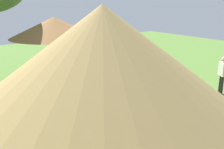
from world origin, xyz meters
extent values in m
plane|color=#537A30|center=(0.00, 0.00, 0.00)|extent=(36.00, 36.00, 0.00)
cone|color=#A3844C|center=(-3.57, 4.48, 3.03)|extent=(5.18, 5.18, 1.91)
cylinder|color=#4F3E24|center=(3.21, 2.44, 1.23)|extent=(0.10, 0.10, 2.47)
cone|color=olive|center=(3.21, 2.44, 2.91)|extent=(3.83, 3.83, 0.88)
cube|color=silver|center=(3.21, 2.44, 0.72)|extent=(1.71, 1.20, 0.04)
cylinder|color=silver|center=(2.57, 2.96, 0.35)|extent=(0.06, 0.06, 0.70)
cylinder|color=silver|center=(3.99, 2.69, 0.35)|extent=(0.06, 0.06, 0.70)
cylinder|color=silver|center=(2.42, 2.18, 0.35)|extent=(0.06, 0.06, 0.70)
cylinder|color=silver|center=(3.84, 1.91, 0.35)|extent=(0.06, 0.06, 0.70)
cube|color=silver|center=(2.00, 2.17, 0.45)|extent=(0.51, 0.52, 0.04)
cube|color=silver|center=(1.82, 2.13, 0.68)|extent=(0.13, 0.44, 0.45)
cylinder|color=silver|center=(2.14, 2.39, 0.23)|extent=(0.04, 0.04, 0.45)
cylinder|color=silver|center=(2.22, 2.02, 0.23)|extent=(0.04, 0.04, 0.45)
cylinder|color=silver|center=(1.79, 2.32, 0.23)|extent=(0.04, 0.04, 0.45)
cylinder|color=silver|center=(1.87, 1.94, 0.23)|extent=(0.04, 0.04, 0.45)
cube|color=silver|center=(4.44, 2.53, 0.45)|extent=(0.45, 0.47, 0.04)
cube|color=silver|center=(4.62, 2.55, 0.68)|extent=(0.07, 0.44, 0.45)
cylinder|color=silver|center=(4.27, 2.33, 0.23)|extent=(0.04, 0.04, 0.45)
cylinder|color=silver|center=(4.24, 2.71, 0.23)|extent=(0.04, 0.04, 0.45)
cylinder|color=silver|center=(4.63, 2.35, 0.23)|extent=(0.04, 0.04, 0.45)
cylinder|color=silver|center=(4.60, 2.73, 0.23)|extent=(0.04, 0.04, 0.45)
cylinder|color=black|center=(2.32, 4.22, 0.38)|extent=(0.11, 0.11, 0.77)
cylinder|color=black|center=(2.39, 4.33, 0.38)|extent=(0.11, 0.11, 0.77)
cube|color=#3E8E65|center=(2.36, 4.27, 1.04)|extent=(0.39, 0.45, 0.54)
cylinder|color=tan|center=(2.23, 4.07, 1.06)|extent=(0.08, 0.08, 0.51)
cylinder|color=tan|center=(2.48, 4.47, 1.06)|extent=(0.08, 0.08, 0.51)
sphere|color=tan|center=(2.36, 4.27, 1.44)|extent=(0.21, 0.21, 0.21)
cylinder|color=black|center=(1.69, 3.49, 0.41)|extent=(0.12, 0.12, 0.83)
cylinder|color=black|center=(1.65, 3.35, 0.41)|extent=(0.12, 0.12, 0.83)
cube|color=#419769|center=(1.67, 3.42, 1.12)|extent=(0.34, 0.49, 0.59)
cylinder|color=#D9B88A|center=(1.75, 3.66, 1.14)|extent=(0.09, 0.09, 0.55)
cylinder|color=#D9B88A|center=(1.59, 3.18, 1.14)|extent=(0.09, 0.09, 0.55)
sphere|color=#D9B88A|center=(1.67, 3.42, 1.55)|extent=(0.22, 0.22, 0.22)
cylinder|color=black|center=(-1.51, -3.23, 0.42)|extent=(0.12, 0.12, 0.85)
cylinder|color=black|center=(-1.38, -3.31, 0.42)|extent=(0.12, 0.12, 0.85)
cube|color=beige|center=(-1.44, -3.27, 1.14)|extent=(0.50, 0.42, 0.60)
cylinder|color=#DBA996|center=(-1.22, -3.41, 1.16)|extent=(0.09, 0.09, 0.56)
sphere|color=#DBA996|center=(-1.44, -3.27, 1.58)|extent=(0.23, 0.23, 0.23)
cube|color=#C34C44|center=(-1.28, -1.37, 0.22)|extent=(0.76, 0.75, 0.03)
cube|color=white|center=(-1.48, -1.55, 0.45)|extent=(0.74, 0.74, 0.33)
cube|color=silver|center=(-1.50, -1.21, 0.11)|extent=(0.47, 0.44, 0.22)
cube|color=silver|center=(-1.15, -1.60, 0.11)|extent=(0.47, 0.44, 0.22)
cylinder|color=silver|center=(1.66, -2.13, 0.99)|extent=(1.37, 1.58, 0.69)
cylinder|color=black|center=(1.50, -1.89, 0.99)|extent=(0.64, 0.46, 0.71)
cylinder|color=black|center=(1.80, -2.35, 0.99)|extent=(0.64, 0.46, 0.71)
cylinder|color=silver|center=(2.06, -2.73, 1.17)|extent=(0.56, 0.63, 0.51)
cube|color=silver|center=(2.21, -2.96, 1.33)|extent=(0.37, 0.43, 0.20)
cube|color=black|center=(2.31, -3.12, 1.30)|extent=(0.17, 0.17, 0.12)
cube|color=black|center=(2.06, -2.73, 1.37)|extent=(0.24, 0.33, 0.28)
cylinder|color=silver|center=(2.12, -2.48, 0.36)|extent=(0.11, 0.11, 0.73)
cylinder|color=black|center=(2.12, -2.48, 0.03)|extent=(0.13, 0.13, 0.06)
cylinder|color=silver|center=(1.80, -2.69, 0.36)|extent=(0.11, 0.11, 0.73)
cylinder|color=black|center=(1.80, -2.69, 0.03)|extent=(0.13, 0.13, 0.06)
cylinder|color=silver|center=(1.52, -1.57, 0.36)|extent=(0.11, 0.11, 0.73)
cylinder|color=black|center=(1.52, -1.57, 0.03)|extent=(0.13, 0.13, 0.06)
cylinder|color=silver|center=(1.20, -1.78, 0.36)|extent=(0.11, 0.11, 0.73)
cylinder|color=black|center=(1.20, -1.78, 0.03)|extent=(0.13, 0.13, 0.06)
cylinder|color=black|center=(1.24, -1.49, 0.89)|extent=(0.17, 0.22, 0.53)
cylinder|color=silver|center=(-1.63, 0.71, 0.95)|extent=(1.73, 0.91, 0.65)
cylinder|color=black|center=(-1.31, 0.77, 0.95)|extent=(0.19, 0.67, 0.66)
cylinder|color=black|center=(-1.92, 0.66, 0.95)|extent=(0.19, 0.67, 0.66)
cylinder|color=silver|center=(-2.44, 0.58, 1.13)|extent=(0.58, 0.38, 0.50)
cube|color=silver|center=(-2.72, 0.53, 1.29)|extent=(0.42, 0.24, 0.20)
cube|color=black|center=(-2.90, 0.50, 1.26)|extent=(0.14, 0.14, 0.12)
cube|color=black|center=(-2.44, 0.58, 1.33)|extent=(0.37, 0.10, 0.28)
cylinder|color=silver|center=(-2.22, 0.43, 0.35)|extent=(0.11, 0.11, 0.71)
cylinder|color=black|center=(-2.22, 0.43, 0.03)|extent=(0.13, 0.13, 0.06)
cylinder|color=silver|center=(-2.28, 0.79, 0.35)|extent=(0.11, 0.11, 0.71)
cylinder|color=black|center=(-2.28, 0.79, 0.03)|extent=(0.13, 0.13, 0.06)
cylinder|color=silver|center=(-0.99, 0.64, 0.35)|extent=(0.11, 0.11, 0.71)
cylinder|color=black|center=(-0.99, 0.64, 0.03)|extent=(0.13, 0.13, 0.06)
cylinder|color=silver|center=(-1.05, 0.99, 0.35)|extent=(0.11, 0.11, 0.71)
cylinder|color=black|center=(-1.05, 0.99, 0.03)|extent=(0.13, 0.13, 0.06)
cylinder|color=black|center=(-0.77, 0.85, 0.85)|extent=(0.24, 0.09, 0.53)
cylinder|color=silver|center=(1.76, 0.47, 0.98)|extent=(0.87, 1.56, 0.63)
cylinder|color=black|center=(1.71, 0.76, 0.98)|extent=(0.64, 0.19, 0.64)
cylinder|color=black|center=(1.80, 0.21, 0.98)|extent=(0.64, 0.19, 0.64)
cylinder|color=silver|center=(1.89, -0.26, 1.16)|extent=(0.37, 0.57, 0.49)
cube|color=silver|center=(1.93, -0.54, 1.32)|extent=(0.25, 0.43, 0.20)
cube|color=black|center=(1.97, -0.71, 1.29)|extent=(0.14, 0.14, 0.12)
cube|color=black|center=(1.89, -0.26, 1.36)|extent=(0.10, 0.37, 0.28)
cylinder|color=silver|center=(2.03, -0.06, 0.37)|extent=(0.11, 0.11, 0.75)
cylinder|color=black|center=(2.03, -0.06, 0.03)|extent=(0.13, 0.13, 0.06)
cylinder|color=silver|center=(1.69, -0.11, 0.37)|extent=(0.11, 0.11, 0.75)
cylinder|color=black|center=(1.69, -0.11, 0.03)|extent=(0.13, 0.13, 0.06)
cylinder|color=silver|center=(1.83, 1.05, 0.37)|extent=(0.11, 0.11, 0.75)
cylinder|color=black|center=(1.83, 1.05, 0.03)|extent=(0.13, 0.13, 0.06)
cylinder|color=silver|center=(1.49, 0.99, 0.37)|extent=(0.11, 0.11, 0.75)
cylinder|color=black|center=(1.49, 0.99, 0.03)|extent=(0.13, 0.13, 0.06)
cylinder|color=black|center=(1.62, 1.25, 0.88)|extent=(0.09, 0.24, 0.53)
cube|color=#9A5853|center=(4.21, -3.92, 0.04)|extent=(1.91, 2.50, 0.08)
camera|label=1|loc=(-7.49, 7.12, 4.05)|focal=41.86mm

